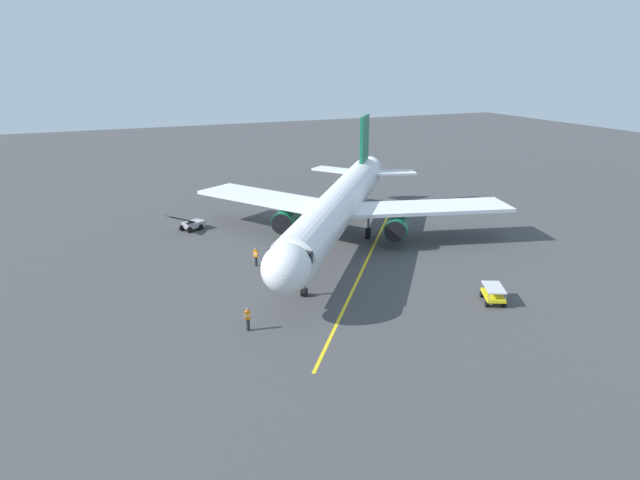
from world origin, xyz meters
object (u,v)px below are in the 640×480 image
(ground_crew_wing_walker, at_px, (256,257))
(baggage_cart_near_nose, at_px, (493,294))
(airplane, at_px, (339,206))
(ground_crew_marshaller, at_px, (248,319))
(belt_loader_portside, at_px, (192,224))

(ground_crew_wing_walker, xyz_separation_m, baggage_cart_near_nose, (-14.56, 15.17, -0.23))
(airplane, xyz_separation_m, ground_crew_wing_walker, (9.70, 2.82, -3.12))
(ground_crew_marshaller, relative_size, ground_crew_wing_walker, 1.00)
(baggage_cart_near_nose, bearing_deg, ground_crew_marshaller, -8.65)
(ground_crew_wing_walker, bearing_deg, belt_loader_portside, -77.15)
(ground_crew_wing_walker, relative_size, baggage_cart_near_nose, 0.58)
(airplane, height_order, ground_crew_wing_walker, airplane)
(airplane, distance_m, baggage_cart_near_nose, 18.93)
(belt_loader_portside, bearing_deg, ground_crew_wing_walker, 102.85)
(airplane, relative_size, belt_loader_portside, 7.54)
(airplane, bearing_deg, ground_crew_wing_walker, 16.21)
(airplane, relative_size, baggage_cart_near_nose, 11.74)
(ground_crew_marshaller, height_order, baggage_cart_near_nose, ground_crew_marshaller)
(airplane, bearing_deg, baggage_cart_near_nose, 105.10)
(belt_loader_portside, bearing_deg, ground_crew_marshaller, 87.16)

